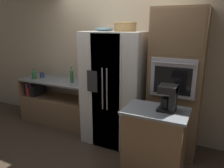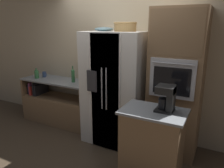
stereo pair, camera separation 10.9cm
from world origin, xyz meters
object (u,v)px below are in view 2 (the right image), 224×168
Objects in this scene: refrigerator at (116,88)px; wall_oven at (176,84)px; bottle_tall at (73,75)px; coffee_maker at (167,98)px; wicker_basket at (125,26)px; bottle_short at (37,73)px; mug at (44,74)px; fruit_bowl at (104,29)px.

refrigerator is 0.85× the size of wall_oven.
bottle_tall is 2.12m from coffee_maker.
wicker_basket is at bearing 142.42° from coffee_maker.
wicker_basket reaches higher than coffee_maker.
bottle_short is at bearing 179.73° from refrigerator.
coffee_maker is (1.01, -0.66, 0.20)m from refrigerator.
mug is (-0.79, 0.05, -0.08)m from bottle_tall.
wall_oven is at bearing 5.25° from refrigerator.
wicker_basket reaches higher than fruit_bowl.
refrigerator is at bearing -6.41° from bottle_tall.
fruit_bowl is at bearing -173.75° from wall_oven.
bottle_tall is 1.52× the size of bottle_short.
coffee_maker is (2.82, -0.67, 0.14)m from bottle_short.
refrigerator is 5.21× the size of wicker_basket.
wicker_basket is (0.16, -0.01, 1.00)m from refrigerator.
bottle_tall is (-0.77, 0.15, -0.86)m from fruit_bowl.
wall_oven is at bearing 7.07° from wicker_basket.
wall_oven is 1.39m from fruit_bowl.
refrigerator reaches higher than bottle_short.
bottle_short is 0.65× the size of coffee_maker.
mug is (0.06, 0.15, -0.04)m from bottle_short.
fruit_bowl is (-1.14, -0.13, 0.78)m from wall_oven.
bottle_tall is 0.85m from bottle_short.
fruit_bowl is at bearing -1.66° from bottle_short.
bottle_short is 2.90m from coffee_maker.
bottle_short reaches higher than mug.
fruit_bowl is at bearing -168.90° from refrigerator.
refrigerator is at bearing 11.10° from fruit_bowl.
fruit_bowl is 0.96× the size of coffee_maker.
bottle_tall reaches higher than bottle_short.
wicker_basket is 1.45m from bottle_tall.
bottle_short is at bearing -178.37° from wall_oven.
fruit_bowl reaches higher than bottle_short.
wall_oven reaches higher than refrigerator.
bottle_short is at bearing -110.46° from mug.
wicker_basket is 1.14× the size of coffee_maker.
wall_oven is 10.73× the size of bottle_short.
coffee_maker reaches higher than bottle_tall.
bottle_short is at bearing 166.58° from coffee_maker.
bottle_short is at bearing 178.34° from fruit_bowl.
bottle_tall is at bearing 173.94° from wicker_basket.
wall_oven reaches higher than coffee_maker.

